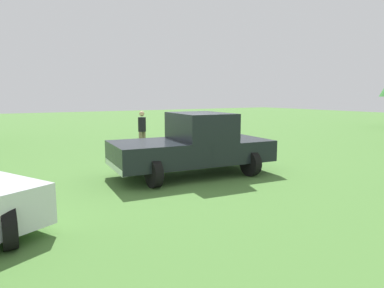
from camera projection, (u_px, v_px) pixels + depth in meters
The scene contains 4 objects.
ground_plane at pixel (190, 175), 9.90m from camera, with size 80.00×80.00×0.00m, color #477533.
pickup_truck at pixel (196, 143), 9.87m from camera, with size 2.64×4.70×1.78m.
person_bystander at pixel (142, 128), 14.24m from camera, with size 0.42×0.42×1.63m.
traffic_cone at pixel (198, 144), 14.36m from camera, with size 0.32×0.32×0.55m, color orange.
Camera 1 is at (8.31, -4.96, 2.29)m, focal length 32.22 mm.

